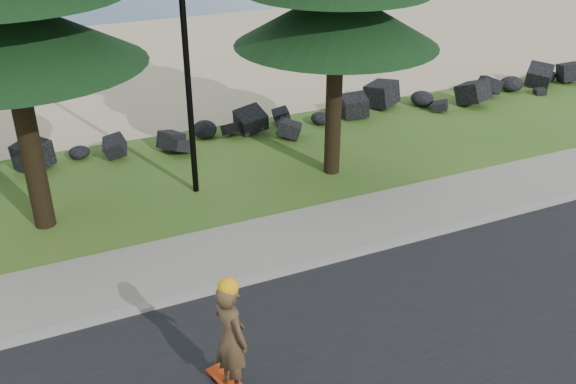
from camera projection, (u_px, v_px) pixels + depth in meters
name	position (u px, v px, depth m)	size (l,w,h in m)	color
ground	(243.00, 257.00, 12.98)	(160.00, 160.00, 0.00)	#2F5D1D
kerb	(260.00, 278.00, 12.23)	(160.00, 0.20, 0.10)	gray
sidewalk	(240.00, 250.00, 13.12)	(160.00, 2.00, 0.08)	gray
beach_sand	(109.00, 68.00, 24.69)	(160.00, 15.00, 0.01)	tan
seawall_boulders	(170.00, 154.00, 17.50)	(60.00, 2.40, 1.10)	black
lamp_post	(183.00, 18.00, 13.66)	(0.25, 0.14, 8.14)	black
skateboarder	(231.00, 338.00, 9.21)	(0.60, 1.13, 2.05)	#BF320B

